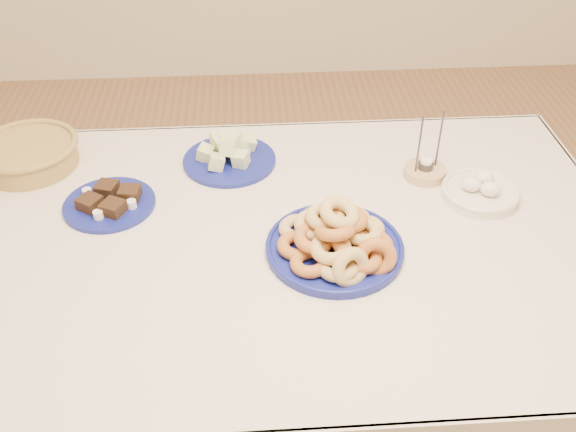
{
  "coord_description": "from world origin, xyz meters",
  "views": [
    {
      "loc": [
        -0.08,
        -1.22,
        1.76
      ],
      "look_at": [
        0.0,
        -0.05,
        0.85
      ],
      "focal_mm": 40.0,
      "sensor_mm": 36.0,
      "label": 1
    }
  ],
  "objects_px": {
    "brownie_plate": "(110,202)",
    "melon_plate": "(229,154)",
    "donut_platter": "(337,240)",
    "candle_holder": "(425,171)",
    "wicker_basket": "(28,153)",
    "egg_bowl": "(480,191)",
    "dining_table": "(287,267)"
  },
  "relations": [
    {
      "from": "melon_plate",
      "to": "wicker_basket",
      "type": "distance_m",
      "value": 0.57
    },
    {
      "from": "candle_holder",
      "to": "wicker_basket",
      "type": "bearing_deg",
      "value": 173.32
    },
    {
      "from": "melon_plate",
      "to": "egg_bowl",
      "type": "xyz_separation_m",
      "value": [
        0.67,
        -0.22,
        -0.01
      ]
    },
    {
      "from": "melon_plate",
      "to": "candle_holder",
      "type": "relative_size",
      "value": 1.81
    },
    {
      "from": "donut_platter",
      "to": "candle_holder",
      "type": "height_order",
      "value": "candle_holder"
    },
    {
      "from": "brownie_plate",
      "to": "dining_table",
      "type": "bearing_deg",
      "value": -18.43
    },
    {
      "from": "brownie_plate",
      "to": "egg_bowl",
      "type": "relative_size",
      "value": 1.13
    },
    {
      "from": "egg_bowl",
      "to": "brownie_plate",
      "type": "bearing_deg",
      "value": 178.34
    },
    {
      "from": "egg_bowl",
      "to": "candle_holder",
      "type": "bearing_deg",
      "value": 137.53
    },
    {
      "from": "brownie_plate",
      "to": "egg_bowl",
      "type": "xyz_separation_m",
      "value": [
        0.97,
        -0.03,
        0.01
      ]
    },
    {
      "from": "dining_table",
      "to": "candle_holder",
      "type": "bearing_deg",
      "value": 30.32
    },
    {
      "from": "melon_plate",
      "to": "candle_holder",
      "type": "distance_m",
      "value": 0.56
    },
    {
      "from": "brownie_plate",
      "to": "melon_plate",
      "type": "bearing_deg",
      "value": 31.92
    },
    {
      "from": "donut_platter",
      "to": "melon_plate",
      "type": "bearing_deg",
      "value": 121.75
    },
    {
      "from": "dining_table",
      "to": "wicker_basket",
      "type": "height_order",
      "value": "wicker_basket"
    },
    {
      "from": "melon_plate",
      "to": "candle_holder",
      "type": "bearing_deg",
      "value": -11.42
    },
    {
      "from": "dining_table",
      "to": "melon_plate",
      "type": "relative_size",
      "value": 4.85
    },
    {
      "from": "donut_platter",
      "to": "egg_bowl",
      "type": "distance_m",
      "value": 0.45
    },
    {
      "from": "wicker_basket",
      "to": "candle_holder",
      "type": "relative_size",
      "value": 1.64
    },
    {
      "from": "melon_plate",
      "to": "egg_bowl",
      "type": "distance_m",
      "value": 0.7
    },
    {
      "from": "wicker_basket",
      "to": "egg_bowl",
      "type": "bearing_deg",
      "value": -11.09
    },
    {
      "from": "donut_platter",
      "to": "melon_plate",
      "type": "height_order",
      "value": "donut_platter"
    },
    {
      "from": "donut_platter",
      "to": "dining_table",
      "type": "bearing_deg",
      "value": 147.59
    },
    {
      "from": "melon_plate",
      "to": "wicker_basket",
      "type": "relative_size",
      "value": 1.11
    },
    {
      "from": "dining_table",
      "to": "melon_plate",
      "type": "bearing_deg",
      "value": 112.72
    },
    {
      "from": "candle_holder",
      "to": "dining_table",
      "type": "bearing_deg",
      "value": -149.68
    },
    {
      "from": "donut_platter",
      "to": "melon_plate",
      "type": "relative_size",
      "value": 1.19
    },
    {
      "from": "candle_holder",
      "to": "melon_plate",
      "type": "bearing_deg",
      "value": 168.58
    },
    {
      "from": "donut_platter",
      "to": "wicker_basket",
      "type": "relative_size",
      "value": 1.32
    },
    {
      "from": "wicker_basket",
      "to": "melon_plate",
      "type": "bearing_deg",
      "value": -2.03
    },
    {
      "from": "dining_table",
      "to": "donut_platter",
      "type": "distance_m",
      "value": 0.2
    },
    {
      "from": "dining_table",
      "to": "brownie_plate",
      "type": "xyz_separation_m",
      "value": [
        -0.45,
        0.15,
        0.12
      ]
    }
  ]
}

